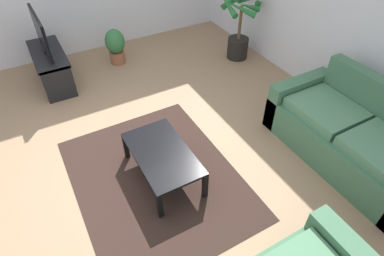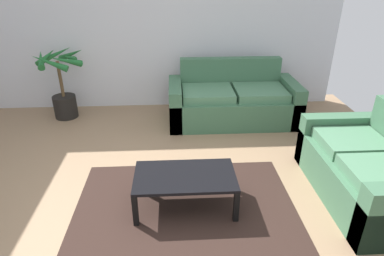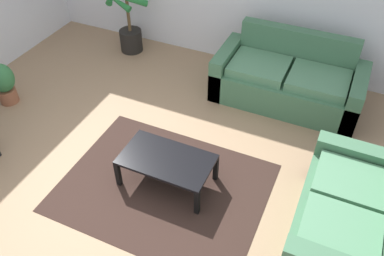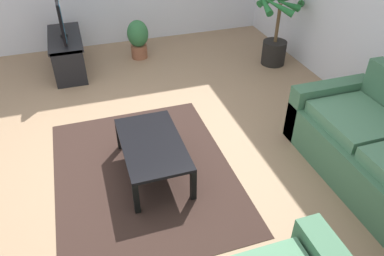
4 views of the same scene
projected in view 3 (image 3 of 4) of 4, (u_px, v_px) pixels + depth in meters
name	position (u px, v px, depth m)	size (l,w,h in m)	color
ground_plane	(125.00, 187.00, 4.41)	(6.60, 6.60, 0.00)	#937556
couch_main	(288.00, 81.00, 5.40)	(1.94, 0.90, 0.90)	#3F6B4C
couch_loveseat	(349.00, 220.00, 3.73)	(0.90, 1.56, 0.90)	#3F6B4C
coffee_table	(167.00, 161.00, 4.26)	(0.99, 0.56, 0.36)	black
area_rug	(164.00, 187.00, 4.40)	(2.20, 1.70, 0.01)	black
potted_palm	(129.00, 21.00, 6.24)	(0.74, 0.81, 1.10)	black
potted_plant_small	(3.00, 82.00, 5.34)	(0.32, 0.32, 0.59)	brown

